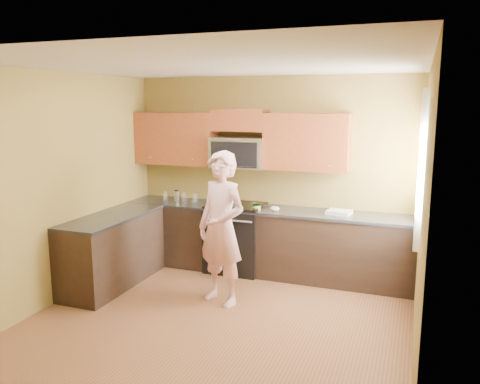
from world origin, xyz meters
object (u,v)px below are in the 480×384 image
at_px(woman, 222,228).
at_px(butter_tub, 256,210).
at_px(frying_pan, 229,205).
at_px(travel_mug, 177,201).
at_px(stove, 236,237).
at_px(microwave, 239,167).

distance_m(woman, butter_tub, 1.00).
distance_m(frying_pan, travel_mug, 0.91).
bearing_deg(frying_pan, stove, 37.61).
bearing_deg(microwave, travel_mug, -176.84).
bearing_deg(microwave, woman, -78.86).
bearing_deg(butter_tub, frying_pan, 176.02).
relative_size(microwave, woman, 0.42).
bearing_deg(travel_mug, woman, -44.51).
bearing_deg(butter_tub, travel_mug, 171.88).
relative_size(frying_pan, travel_mug, 3.11).
distance_m(woman, travel_mug, 1.68).
xyz_separation_m(woman, frying_pan, (-0.31, 1.02, 0.05)).
relative_size(frying_pan, butter_tub, 4.42).
relative_size(butter_tub, travel_mug, 0.71).
distance_m(stove, butter_tub, 0.57).
relative_size(woman, frying_pan, 3.59).
bearing_deg(travel_mug, microwave, 3.16).
xyz_separation_m(microwave, travel_mug, (-0.96, -0.05, -0.53)).
height_order(woman, travel_mug, woman).
bearing_deg(microwave, frying_pan, -107.23).
bearing_deg(frying_pan, butter_tub, -18.86).
relative_size(stove, microwave, 1.25).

